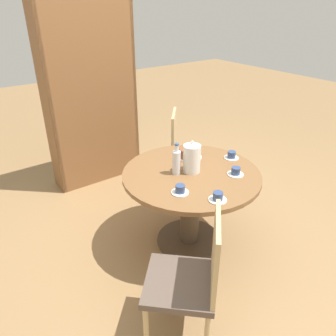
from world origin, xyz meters
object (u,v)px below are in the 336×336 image
(bookshelf, at_px, (91,100))
(cup_a, at_px, (218,197))
(cup_c, at_px, (236,172))
(water_bottle, at_px, (176,162))
(cup_d, at_px, (180,190))
(cup_b, at_px, (231,156))
(chair_b, at_px, (186,152))
(cake_main, at_px, (189,153))
(chair_a, at_px, (191,277))
(coffee_pot, at_px, (192,158))

(bookshelf, height_order, cup_a, bookshelf)
(cup_c, bearing_deg, water_bottle, 141.15)
(bookshelf, height_order, water_bottle, bookshelf)
(cup_c, distance_m, cup_d, 0.52)
(cup_a, height_order, cup_b, same)
(chair_b, height_order, water_bottle, water_bottle)
(water_bottle, xyz_separation_m, cake_main, (0.27, 0.17, -0.06))
(cake_main, height_order, cup_b, cake_main)
(cup_a, bearing_deg, water_bottle, 89.16)
(chair_a, height_order, chair_b, same)
(cake_main, height_order, cup_a, cake_main)
(chair_a, relative_size, cup_d, 7.06)
(coffee_pot, xyz_separation_m, cup_d, (-0.28, -0.21, -0.10))
(chair_b, xyz_separation_m, water_bottle, (-0.64, -0.66, 0.33))
(chair_b, relative_size, bookshelf, 0.46)
(chair_a, relative_size, bookshelf, 0.46)
(cup_d, bearing_deg, cake_main, 44.12)
(coffee_pot, xyz_separation_m, cup_c, (0.24, -0.25, -0.10))
(coffee_pot, bearing_deg, cup_a, -106.44)
(chair_b, distance_m, water_bottle, 0.97)
(chair_a, bearing_deg, chair_b, -174.19)
(coffee_pot, bearing_deg, water_bottle, 161.57)
(bookshelf, height_order, cake_main, bookshelf)
(chair_a, bearing_deg, cup_c, 162.45)
(cake_main, bearing_deg, cup_d, -135.88)
(water_bottle, height_order, cup_d, water_bottle)
(cup_a, relative_size, cup_d, 1.00)
(water_bottle, bearing_deg, cup_d, -122.24)
(chair_a, height_order, coffee_pot, coffee_pot)
(bookshelf, distance_m, water_bottle, 1.51)
(bookshelf, distance_m, cup_a, 2.00)
(chair_b, relative_size, cup_d, 7.06)
(coffee_pot, distance_m, cake_main, 0.27)
(cup_b, bearing_deg, bookshelf, 109.89)
(water_bottle, xyz_separation_m, cup_c, (0.36, -0.29, -0.08))
(chair_b, xyz_separation_m, coffee_pot, (-0.51, -0.70, 0.35))
(bookshelf, height_order, cup_c, bookshelf)
(coffee_pot, relative_size, cake_main, 1.23)
(cup_b, distance_m, cup_d, 0.73)
(cup_a, bearing_deg, bookshelf, 90.17)
(cup_b, relative_size, cup_d, 1.00)
(chair_a, distance_m, cup_a, 0.58)
(bookshelf, relative_size, cup_c, 15.49)
(chair_b, height_order, cup_b, chair_b)
(cake_main, bearing_deg, chair_b, 53.27)
(water_bottle, bearing_deg, coffee_pot, -18.43)
(water_bottle, bearing_deg, cake_main, 31.56)
(cup_b, height_order, cup_c, same)
(cup_d, bearing_deg, chair_a, -121.24)
(chair_b, relative_size, water_bottle, 3.50)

